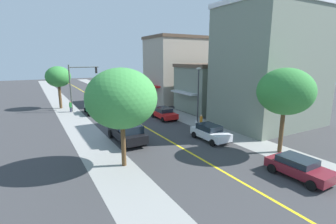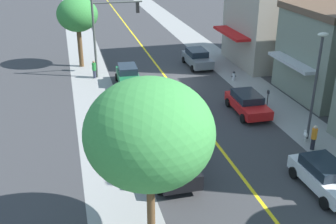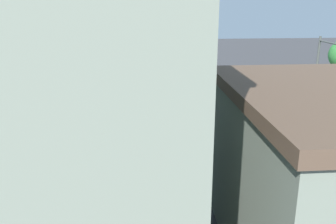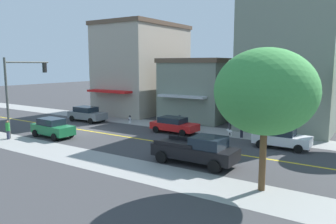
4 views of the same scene
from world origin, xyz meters
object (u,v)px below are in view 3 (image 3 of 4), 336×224
object	(u,v)px
street_lamp	(154,109)
black_pickup_truck	(128,114)
red_sedan_left_curb	(224,148)
pedestrian_orange_shirt	(131,160)
pedestrian_green_shirt	(309,102)
white_sedan_left_curb	(71,151)
street_tree_left_near	(69,61)
traffic_light_mast	(324,65)
parking_meter	(239,157)
green_sedan_right_curb	(295,111)
small_dog	(152,168)

from	to	relation	value
street_lamp	black_pickup_truck	bearing A→B (deg)	10.72
red_sedan_left_curb	pedestrian_orange_shirt	size ratio (longest dim) A/B	2.82
black_pickup_truck	pedestrian_green_shirt	bearing A→B (deg)	-171.65
red_sedan_left_curb	pedestrian_green_shirt	xyz separation A→B (m)	(10.04, -10.46, 0.07)
white_sedan_left_curb	pedestrian_orange_shirt	xyz separation A→B (m)	(-1.81, -3.85, 0.04)
red_sedan_left_curb	street_tree_left_near	bearing A→B (deg)	-38.75
traffic_light_mast	red_sedan_left_curb	bearing A→B (deg)	-51.16
red_sedan_left_curb	white_sedan_left_curb	world-z (taller)	white_sedan_left_curb
pedestrian_orange_shirt	pedestrian_green_shirt	world-z (taller)	pedestrian_green_shirt
parking_meter	street_lamp	distance (m)	6.10
parking_meter	pedestrian_green_shirt	bearing A→B (deg)	-39.95
traffic_light_mast	green_sedan_right_curb	size ratio (longest dim) A/B	1.64
parking_meter	green_sedan_right_curb	size ratio (longest dim) A/B	0.33
traffic_light_mast	red_sedan_left_curb	size ratio (longest dim) A/B	1.54
street_tree_left_near	green_sedan_right_curb	distance (m)	19.83
street_lamp	white_sedan_left_curb	bearing A→B (deg)	66.02
parking_meter	black_pickup_truck	world-z (taller)	black_pickup_truck
green_sedan_right_curb	black_pickup_truck	bearing A→B (deg)	2.42
street_tree_left_near	pedestrian_orange_shirt	distance (m)	12.95
street_tree_left_near	street_lamp	world-z (taller)	street_tree_left_near
small_dog	pedestrian_green_shirt	bearing A→B (deg)	65.84
parking_meter	black_pickup_truck	bearing A→B (deg)	36.85
parking_meter	green_sedan_right_curb	xyz separation A→B (m)	(9.25, -7.48, -0.06)
street_tree_left_near	pedestrian_green_shirt	xyz separation A→B (m)	(0.54, -21.75, -4.19)
white_sedan_left_curb	street_lamp	bearing A→B (deg)	155.13
street_tree_left_near	pedestrian_orange_shirt	size ratio (longest dim) A/B	4.51
white_sedan_left_curb	pedestrian_green_shirt	size ratio (longest dim) A/B	2.61
red_sedan_left_curb	small_dog	bearing A→B (deg)	22.07
street_tree_left_near	traffic_light_mast	world-z (taller)	street_tree_left_near
traffic_light_mast	white_sedan_left_curb	xyz separation A→B (m)	(-8.32, 20.52, -3.78)
pedestrian_green_shirt	parking_meter	bearing A→B (deg)	22.54
white_sedan_left_curb	green_sedan_right_curb	xyz separation A→B (m)	(7.14, -17.85, 0.05)
street_tree_left_near	pedestrian_orange_shirt	xyz separation A→B (m)	(-11.06, -5.27, -4.20)
black_pickup_truck	pedestrian_orange_shirt	world-z (taller)	black_pickup_truck
small_dog	green_sedan_right_curb	bearing A→B (deg)	63.79
pedestrian_green_shirt	green_sedan_right_curb	bearing A→B (deg)	19.29
red_sedan_left_curb	black_pickup_truck	bearing A→B (deg)	-47.72
street_tree_left_near	red_sedan_left_curb	distance (m)	15.36
red_sedan_left_curb	small_dog	size ratio (longest dim) A/B	6.14
street_lamp	pedestrian_green_shirt	bearing A→B (deg)	-51.29
street_tree_left_near	black_pickup_truck	xyz separation A→B (m)	(-2.08, -4.85, -4.11)
traffic_light_mast	street_lamp	xyz separation A→B (m)	(-10.64, 15.30, -0.41)
street_lamp	traffic_light_mast	bearing A→B (deg)	-55.17
red_sedan_left_curb	small_dog	xyz separation A→B (m)	(-1.81, 4.79, -0.40)
black_pickup_truck	parking_meter	bearing A→B (deg)	126.39
street_tree_left_near	small_dog	size ratio (longest dim) A/B	9.83
street_lamp	parking_meter	bearing A→B (deg)	-87.55
red_sedan_left_curb	black_pickup_truck	distance (m)	9.83
red_sedan_left_curb	small_dog	distance (m)	5.14
pedestrian_orange_shirt	traffic_light_mast	bearing A→B (deg)	35.31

